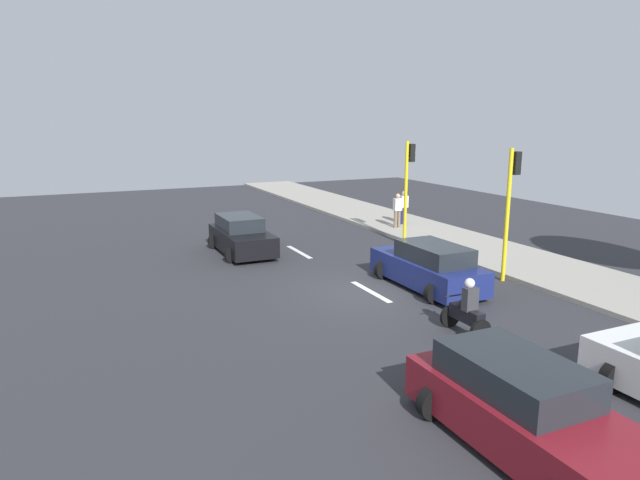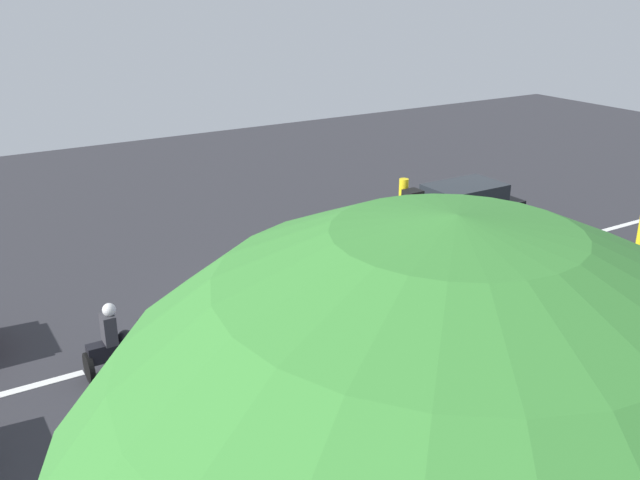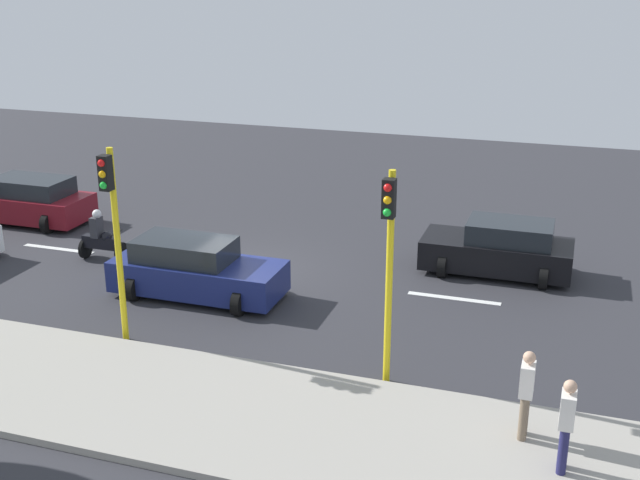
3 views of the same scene
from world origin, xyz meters
TOP-DOWN VIEW (x-y plane):
  - ground_plane at (0.00, 0.00)m, footprint 40.00×60.00m
  - sidewalk at (7.00, 0.00)m, footprint 4.00×60.00m
  - lane_stripe_north at (0.00, -6.00)m, footprint 0.20×2.40m
  - lane_stripe_mid at (0.00, 0.00)m, footprint 0.20×2.40m
  - lane_stripe_south at (0.00, 6.00)m, footprint 0.20×2.40m
  - lane_stripe_far_south at (0.00, 12.00)m, footprint 0.20×2.40m
  - car_maroon at (-2.02, -8.65)m, footprint 2.23×4.53m
  - car_dark_blue at (1.91, -0.41)m, footprint 2.14×4.44m
  - car_black at (-2.20, 6.86)m, footprint 2.20×4.08m
  - motorcycle at (0.39, -4.19)m, footprint 0.60×1.30m
  - pedestrian_near_signal at (7.01, 8.94)m, footprint 0.40×0.24m
  - pedestrian_by_tree at (6.18, 8.23)m, footprint 0.40×0.24m
  - traffic_light_corner at (4.85, 5.37)m, footprint 0.49×0.24m
  - traffic_light_midblock at (4.85, -0.77)m, footprint 0.49×0.24m

SIDE VIEW (x-z plane):
  - ground_plane at x=0.00m, z-range -0.10..0.00m
  - lane_stripe_north at x=0.00m, z-range 0.00..0.01m
  - lane_stripe_mid at x=0.00m, z-range 0.00..0.01m
  - lane_stripe_south at x=0.00m, z-range 0.00..0.01m
  - lane_stripe_far_south at x=0.00m, z-range 0.00..0.01m
  - sidewalk at x=7.00m, z-range 0.00..0.15m
  - motorcycle at x=0.39m, z-range -0.12..1.41m
  - car_black at x=-2.20m, z-range -0.05..1.47m
  - car_dark_blue at x=1.91m, z-range -0.05..1.47m
  - car_maroon at x=-2.02m, z-range -0.05..1.47m
  - pedestrian_near_signal at x=7.01m, z-range 0.21..1.90m
  - pedestrian_by_tree at x=6.18m, z-range 0.21..1.90m
  - traffic_light_corner at x=4.85m, z-range 0.68..5.18m
  - traffic_light_midblock at x=4.85m, z-range 0.68..5.18m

